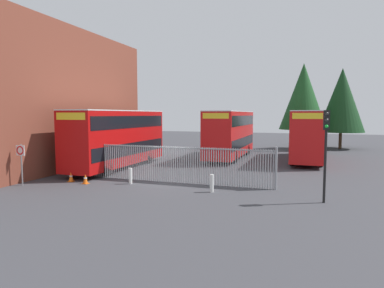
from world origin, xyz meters
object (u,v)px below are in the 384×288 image
(bollard_near_left, at_px, (130,176))
(traffic_cone_mid_forecourt, at_px, (85,179))
(double_decker_bus_near_gate, at_px, (118,137))
(double_decker_bus_behind_fence_left, at_px, (307,134))
(double_decker_bus_behind_fence_right, at_px, (231,132))
(speed_limit_sign_post, at_px, (21,155))
(bollard_center_front, at_px, (212,183))
(traffic_light_kerbside, at_px, (326,139))
(traffic_cone_by_gate, at_px, (71,177))

(bollard_near_left, height_order, traffic_cone_mid_forecourt, bollard_near_left)
(double_decker_bus_near_gate, relative_size, double_decker_bus_behind_fence_left, 1.00)
(double_decker_bus_behind_fence_right, bearing_deg, bollard_near_left, -102.12)
(speed_limit_sign_post, bearing_deg, double_decker_bus_behind_fence_left, 46.78)
(double_decker_bus_behind_fence_right, height_order, bollard_center_front, double_decker_bus_behind_fence_right)
(speed_limit_sign_post, relative_size, traffic_light_kerbside, 0.56)
(double_decker_bus_behind_fence_left, bearing_deg, bollard_center_front, -107.73)
(double_decker_bus_behind_fence_right, distance_m, traffic_light_kerbside, 16.46)
(traffic_cone_mid_forecourt, bearing_deg, traffic_light_kerbside, 0.06)
(double_decker_bus_behind_fence_left, height_order, traffic_light_kerbside, double_decker_bus_behind_fence_left)
(double_decker_bus_behind_fence_right, distance_m, traffic_cone_mid_forecourt, 15.70)
(bollard_center_front, bearing_deg, speed_limit_sign_post, -169.66)
(traffic_cone_mid_forecourt, bearing_deg, double_decker_bus_behind_fence_right, 69.33)
(double_decker_bus_near_gate, xyz_separation_m, double_decker_bus_behind_fence_right, (6.80, 8.67, 0.00))
(double_decker_bus_behind_fence_right, bearing_deg, bollard_center_front, -81.21)
(double_decker_bus_behind_fence_left, height_order, traffic_cone_by_gate, double_decker_bus_behind_fence_left)
(double_decker_bus_behind_fence_left, distance_m, bollard_near_left, 17.24)
(bollard_center_front, height_order, speed_limit_sign_post, speed_limit_sign_post)
(double_decker_bus_near_gate, height_order, double_decker_bus_behind_fence_right, same)
(double_decker_bus_behind_fence_left, height_order, speed_limit_sign_post, double_decker_bus_behind_fence_left)
(bollard_near_left, distance_m, bollard_center_front, 5.15)
(double_decker_bus_behind_fence_right, bearing_deg, double_decker_bus_near_gate, -128.10)
(traffic_cone_by_gate, bearing_deg, double_decker_bus_behind_fence_right, 64.72)
(bollard_near_left, relative_size, traffic_light_kerbside, 0.22)
(bollard_near_left, distance_m, speed_limit_sign_post, 6.37)
(double_decker_bus_behind_fence_right, distance_m, bollard_center_front, 14.47)
(double_decker_bus_behind_fence_right, height_order, bollard_near_left, double_decker_bus_behind_fence_right)
(double_decker_bus_behind_fence_left, distance_m, traffic_cone_by_gate, 20.08)
(double_decker_bus_near_gate, xyz_separation_m, traffic_light_kerbside, (14.52, -5.86, 0.56))
(double_decker_bus_near_gate, distance_m, double_decker_bus_behind_fence_left, 16.35)
(double_decker_bus_behind_fence_right, relative_size, traffic_cone_mid_forecourt, 18.32)
(double_decker_bus_near_gate, distance_m, bollard_center_front, 10.72)
(double_decker_bus_near_gate, xyz_separation_m, traffic_cone_mid_forecourt, (1.31, -5.88, -2.13))
(bollard_near_left, height_order, speed_limit_sign_post, speed_limit_sign_post)
(bollard_near_left, height_order, traffic_cone_by_gate, bollard_near_left)
(bollard_near_left, bearing_deg, bollard_center_front, -5.20)
(double_decker_bus_near_gate, bearing_deg, bollard_center_front, -31.45)
(traffic_cone_mid_forecourt, relative_size, traffic_light_kerbside, 0.14)
(double_decker_bus_near_gate, relative_size, bollard_near_left, 11.38)
(double_decker_bus_near_gate, height_order, speed_limit_sign_post, double_decker_bus_near_gate)
(traffic_cone_mid_forecourt, height_order, speed_limit_sign_post, speed_limit_sign_post)
(traffic_cone_by_gate, distance_m, traffic_light_kerbside, 14.71)
(double_decker_bus_near_gate, bearing_deg, bollard_near_left, -52.51)
(traffic_cone_mid_forecourt, xyz_separation_m, traffic_light_kerbside, (13.20, 0.01, 2.70))
(double_decker_bus_near_gate, height_order, traffic_cone_by_gate, double_decker_bus_near_gate)
(traffic_cone_by_gate, height_order, traffic_cone_mid_forecourt, same)
(double_decker_bus_behind_fence_right, bearing_deg, double_decker_bus_behind_fence_left, 2.99)
(double_decker_bus_behind_fence_left, xyz_separation_m, bollard_center_front, (-4.64, -14.53, -1.95))
(double_decker_bus_behind_fence_left, bearing_deg, speed_limit_sign_post, -133.22)
(double_decker_bus_near_gate, relative_size, traffic_light_kerbside, 2.51)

